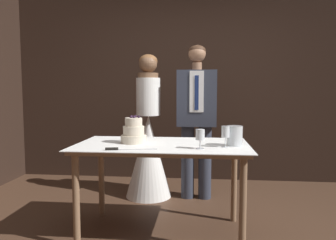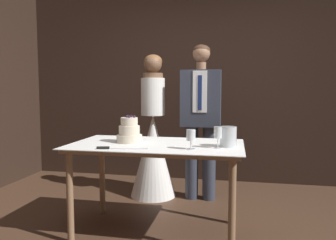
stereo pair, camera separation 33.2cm
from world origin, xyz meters
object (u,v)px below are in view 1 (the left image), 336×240
(cake_table, at_px, (162,154))
(groom, at_px, (197,114))
(wine_glass_near, at_px, (200,136))
(hurricane_candle, at_px, (235,136))
(wine_glass_middle, at_px, (225,133))
(bride, at_px, (148,145))
(tiered_cake, at_px, (134,132))
(cake_knife, at_px, (121,149))

(cake_table, bearing_deg, groom, 74.09)
(wine_glass_near, xyz_separation_m, hurricane_candle, (0.29, 0.18, -0.02))
(cake_table, distance_m, wine_glass_middle, 0.58)
(bride, height_order, groom, groom)
(wine_glass_near, bearing_deg, cake_table, 147.75)
(tiered_cake, relative_size, groom, 0.14)
(cake_table, bearing_deg, hurricane_candle, -2.79)
(wine_glass_middle, distance_m, bride, 1.41)
(tiered_cake, height_order, groom, groom)
(wine_glass_middle, distance_m, hurricane_candle, 0.12)
(wine_glass_near, height_order, wine_glass_middle, wine_glass_middle)
(hurricane_candle, height_order, bride, bride)
(tiered_cake, bearing_deg, cake_knife, -94.50)
(wine_glass_middle, bearing_deg, groom, 102.75)
(wine_glass_middle, height_order, bride, bride)
(wine_glass_middle, xyz_separation_m, bride, (-0.82, 1.11, -0.30))
(cake_knife, height_order, groom, groom)
(tiered_cake, height_order, wine_glass_near, tiered_cake)
(cake_knife, xyz_separation_m, wine_glass_near, (0.61, 0.12, 0.10))
(tiered_cake, bearing_deg, wine_glass_middle, -10.35)
(cake_knife, bearing_deg, hurricane_candle, 5.65)
(cake_table, height_order, tiered_cake, tiered_cake)
(cake_knife, xyz_separation_m, groom, (0.57, 1.31, 0.19))
(hurricane_candle, relative_size, bride, 0.10)
(tiered_cake, relative_size, bride, 0.15)
(cake_table, distance_m, bride, 1.04)
(tiered_cake, height_order, hurricane_candle, tiered_cake)
(cake_knife, bearing_deg, wine_glass_middle, 1.94)
(cake_table, bearing_deg, bride, 105.90)
(cake_knife, bearing_deg, tiered_cake, 73.17)
(hurricane_candle, xyz_separation_m, groom, (-0.33, 1.02, 0.12))
(bride, bearing_deg, groom, -0.07)
(cake_table, distance_m, groom, 1.07)
(tiered_cake, xyz_separation_m, groom, (0.54, 0.96, 0.10))
(hurricane_candle, bearing_deg, tiered_cake, 176.05)
(tiered_cake, distance_m, hurricane_candle, 0.88)
(wine_glass_middle, bearing_deg, wine_glass_near, -155.79)
(cake_table, bearing_deg, wine_glass_near, -32.25)
(cake_knife, bearing_deg, wine_glass_near, -1.64)
(wine_glass_near, xyz_separation_m, groom, (-0.04, 1.20, 0.09))
(groom, bearing_deg, tiered_cake, -119.37)
(wine_glass_middle, relative_size, hurricane_candle, 1.04)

